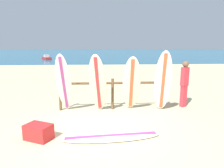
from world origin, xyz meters
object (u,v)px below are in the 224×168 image
surfboard_leaning_left (98,84)px  surfboard_rack (113,89)px  surfboard_lying_on_sand (111,137)px  beachgoer_standing (184,82)px  surfboard_leaning_center (163,82)px  cooler_box (39,132)px  surfboard_leaning_far_left (64,84)px  small_boat_offshore (47,58)px  surfboard_leaning_center_left (131,84)px

surfboard_leaning_left → surfboard_rack: bearing=41.9°
surfboard_leaning_left → surfboard_lying_on_sand: surfboard_leaning_left is taller
beachgoer_standing → surfboard_leaning_center: bearing=-149.0°
surfboard_lying_on_sand → cooler_box: (-1.70, 0.05, 0.14)m
surfboard_leaning_far_left → small_boat_offshore: size_ratio=0.83×
surfboard_lying_on_sand → small_boat_offshore: (-8.23, 27.27, 0.22)m
cooler_box → surfboard_lying_on_sand: bearing=24.4°
surfboard_leaning_far_left → small_boat_offshore: surfboard_leaning_far_left is taller
surfboard_rack → beachgoer_standing: 2.55m
surfboard_rack → beachgoer_standing: (2.54, 0.13, 0.19)m
surfboard_leaning_center → beachgoer_standing: surfboard_leaning_center is taller
surfboard_leaning_center → beachgoer_standing: bearing=31.0°
surfboard_leaning_far_left → beachgoer_standing: surfboard_leaning_far_left is taller
surfboard_leaning_center_left → beachgoer_standing: size_ratio=1.14×
surfboard_leaning_left → small_boat_offshore: 26.72m
beachgoer_standing → surfboard_leaning_center_left: bearing=-166.5°
surfboard_leaning_center → small_boat_offshore: bearing=111.4°
surfboard_leaning_center_left → surfboard_lying_on_sand: size_ratio=0.77×
surfboard_leaning_left → surfboard_leaning_center: surfboard_leaning_center is taller
surfboard_leaning_center_left → surfboard_leaning_center: surfboard_leaning_center is taller
surfboard_lying_on_sand → surfboard_rack: bearing=85.4°
cooler_box → surfboard_rack: bearing=75.1°
surfboard_leaning_center_left → beachgoer_standing: bearing=13.5°
surfboard_rack → surfboard_lying_on_sand: surfboard_rack is taller
surfboard_rack → surfboard_leaning_center: 1.67m
beachgoer_standing → small_boat_offshore: size_ratio=0.70×
surfboard_leaning_far_left → surfboard_leaning_left: surfboard_leaning_far_left is taller
surfboard_leaning_far_left → surfboard_leaning_center_left: bearing=-0.1°
surfboard_rack → cooler_box: size_ratio=6.03×
surfboard_leaning_far_left → surfboard_leaning_center: (3.15, -0.11, 0.04)m
surfboard_leaning_far_left → surfboard_leaning_left: 1.07m
surfboard_leaning_center → small_boat_offshore: 27.41m
small_boat_offshore → cooler_box: bearing=-76.5°
surfboard_rack → beachgoer_standing: size_ratio=2.21×
cooler_box → surfboard_leaning_center_left: bearing=62.5°
surfboard_leaning_far_left → beachgoer_standing: size_ratio=1.19×
surfboard_leaning_left → beachgoer_standing: surfboard_leaning_left is taller
surfboard_leaning_far_left → surfboard_lying_on_sand: size_ratio=0.81×
surfboard_leaning_center → surfboard_lying_on_sand: 2.68m
surfboard_leaning_center → surfboard_lying_on_sand: surfboard_leaning_center is taller
small_boat_offshore → surfboard_lying_on_sand: bearing=-73.2°
surfboard_leaning_left → surfboard_lying_on_sand: bearing=-80.0°
surfboard_leaning_far_left → cooler_box: 2.01m
surfboard_leaning_left → beachgoer_standing: bearing=10.7°
surfboard_rack → surfboard_leaning_center_left: bearing=-30.0°
beachgoer_standing → cooler_box: beachgoer_standing is taller
cooler_box → beachgoer_standing: bearing=53.5°
surfboard_leaning_center_left → cooler_box: bearing=-143.7°
surfboard_rack → surfboard_lying_on_sand: bearing=-94.6°
surfboard_leaning_center_left → surfboard_leaning_center: size_ratio=0.92×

